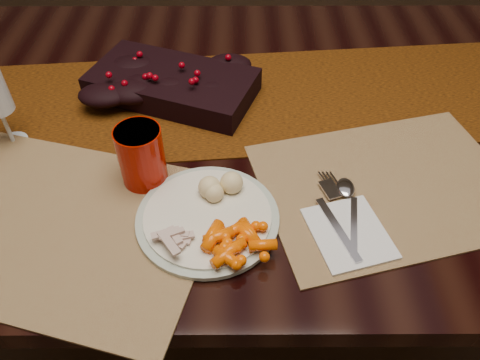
{
  "coord_description": "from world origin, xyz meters",
  "views": [
    {
      "loc": [
        -0.0,
        -0.8,
        1.36
      ],
      "look_at": [
        -0.0,
        -0.25,
        0.8
      ],
      "focal_mm": 35.0,
      "sensor_mm": 36.0,
      "label": 1
    }
  ],
  "objects_px": {
    "dining_table": "(240,224)",
    "napkin": "(349,233)",
    "placemat_main": "(388,186)",
    "mashed_potatoes": "(219,185)",
    "red_cup": "(141,156)",
    "dinner_plate": "(208,217)",
    "turkey_shreds": "(171,240)",
    "centerpiece": "(172,81)",
    "baby_carrots": "(239,240)"
  },
  "relations": [
    {
      "from": "centerpiece",
      "to": "red_cup",
      "type": "relative_size",
      "value": 3.14
    },
    {
      "from": "dinner_plate",
      "to": "red_cup",
      "type": "relative_size",
      "value": 2.16
    },
    {
      "from": "dining_table",
      "to": "napkin",
      "type": "relative_size",
      "value": 13.23
    },
    {
      "from": "dinner_plate",
      "to": "napkin",
      "type": "xyz_separation_m",
      "value": [
        0.23,
        -0.03,
        -0.0
      ]
    },
    {
      "from": "mashed_potatoes",
      "to": "red_cup",
      "type": "distance_m",
      "value": 0.15
    },
    {
      "from": "dinner_plate",
      "to": "dining_table",
      "type": "bearing_deg",
      "value": 79.62
    },
    {
      "from": "dinner_plate",
      "to": "centerpiece",
      "type": "bearing_deg",
      "value": 104.16
    },
    {
      "from": "napkin",
      "to": "mashed_potatoes",
      "type": "bearing_deg",
      "value": 143.94
    },
    {
      "from": "dining_table",
      "to": "mashed_potatoes",
      "type": "distance_m",
      "value": 0.48
    },
    {
      "from": "turkey_shreds",
      "to": "dining_table",
      "type": "bearing_deg",
      "value": 73.15
    },
    {
      "from": "baby_carrots",
      "to": "napkin",
      "type": "height_order",
      "value": "baby_carrots"
    },
    {
      "from": "centerpiece",
      "to": "placemat_main",
      "type": "xyz_separation_m",
      "value": [
        0.41,
        -0.28,
        -0.04
      ]
    },
    {
      "from": "centerpiece",
      "to": "mashed_potatoes",
      "type": "distance_m",
      "value": 0.33
    },
    {
      "from": "napkin",
      "to": "centerpiece",
      "type": "bearing_deg",
      "value": 113.74
    },
    {
      "from": "red_cup",
      "to": "placemat_main",
      "type": "bearing_deg",
      "value": -2.49
    },
    {
      "from": "centerpiece",
      "to": "red_cup",
      "type": "distance_m",
      "value": 0.27
    },
    {
      "from": "placemat_main",
      "to": "dinner_plate",
      "type": "xyz_separation_m",
      "value": [
        -0.32,
        -0.08,
        0.01
      ]
    },
    {
      "from": "baby_carrots",
      "to": "turkey_shreds",
      "type": "distance_m",
      "value": 0.11
    },
    {
      "from": "turkey_shreds",
      "to": "napkin",
      "type": "height_order",
      "value": "turkey_shreds"
    },
    {
      "from": "dining_table",
      "to": "turkey_shreds",
      "type": "bearing_deg",
      "value": -106.85
    },
    {
      "from": "turkey_shreds",
      "to": "napkin",
      "type": "distance_m",
      "value": 0.29
    },
    {
      "from": "centerpiece",
      "to": "placemat_main",
      "type": "distance_m",
      "value": 0.5
    },
    {
      "from": "centerpiece",
      "to": "dinner_plate",
      "type": "relative_size",
      "value": 1.46
    },
    {
      "from": "red_cup",
      "to": "dinner_plate",
      "type": "bearing_deg",
      "value": -40.07
    },
    {
      "from": "turkey_shreds",
      "to": "red_cup",
      "type": "bearing_deg",
      "value": 111.88
    },
    {
      "from": "turkey_shreds",
      "to": "red_cup",
      "type": "relative_size",
      "value": 0.57
    },
    {
      "from": "turkey_shreds",
      "to": "baby_carrots",
      "type": "bearing_deg",
      "value": -1.73
    },
    {
      "from": "baby_carrots",
      "to": "red_cup",
      "type": "distance_m",
      "value": 0.23
    },
    {
      "from": "baby_carrots",
      "to": "turkey_shreds",
      "type": "height_order",
      "value": "baby_carrots"
    },
    {
      "from": "centerpiece",
      "to": "mashed_potatoes",
      "type": "relative_size",
      "value": 4.86
    },
    {
      "from": "dining_table",
      "to": "napkin",
      "type": "height_order",
      "value": "napkin"
    },
    {
      "from": "dinner_plate",
      "to": "baby_carrots",
      "type": "xyz_separation_m",
      "value": [
        0.05,
        -0.06,
        0.02
      ]
    },
    {
      "from": "dinner_plate",
      "to": "mashed_potatoes",
      "type": "distance_m",
      "value": 0.06
    },
    {
      "from": "mashed_potatoes",
      "to": "turkey_shreds",
      "type": "distance_m",
      "value": 0.13
    },
    {
      "from": "napkin",
      "to": "red_cup",
      "type": "xyz_separation_m",
      "value": [
        -0.35,
        0.13,
        0.05
      ]
    },
    {
      "from": "baby_carrots",
      "to": "red_cup",
      "type": "height_order",
      "value": "red_cup"
    },
    {
      "from": "placemat_main",
      "to": "mashed_potatoes",
      "type": "height_order",
      "value": "mashed_potatoes"
    },
    {
      "from": "dining_table",
      "to": "dinner_plate",
      "type": "relative_size",
      "value": 7.54
    },
    {
      "from": "mashed_potatoes",
      "to": "placemat_main",
      "type": "bearing_deg",
      "value": 5.95
    },
    {
      "from": "mashed_potatoes",
      "to": "red_cup",
      "type": "xyz_separation_m",
      "value": [
        -0.14,
        0.05,
        0.02
      ]
    },
    {
      "from": "mashed_potatoes",
      "to": "napkin",
      "type": "distance_m",
      "value": 0.23
    },
    {
      "from": "dining_table",
      "to": "placemat_main",
      "type": "height_order",
      "value": "placemat_main"
    },
    {
      "from": "red_cup",
      "to": "mashed_potatoes",
      "type": "bearing_deg",
      "value": -20.27
    },
    {
      "from": "dining_table",
      "to": "placemat_main",
      "type": "relative_size",
      "value": 4.03
    },
    {
      "from": "dining_table",
      "to": "red_cup",
      "type": "height_order",
      "value": "red_cup"
    },
    {
      "from": "dinner_plate",
      "to": "placemat_main",
      "type": "bearing_deg",
      "value": 13.95
    },
    {
      "from": "centerpiece",
      "to": "napkin",
      "type": "height_order",
      "value": "centerpiece"
    },
    {
      "from": "napkin",
      "to": "placemat_main",
      "type": "bearing_deg",
      "value": 35.34
    },
    {
      "from": "dining_table",
      "to": "mashed_potatoes",
      "type": "bearing_deg",
      "value": -98.06
    },
    {
      "from": "dining_table",
      "to": "napkin",
      "type": "distance_m",
      "value": 0.53
    }
  ]
}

